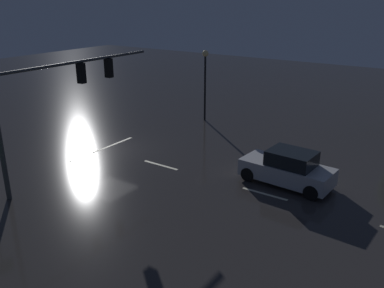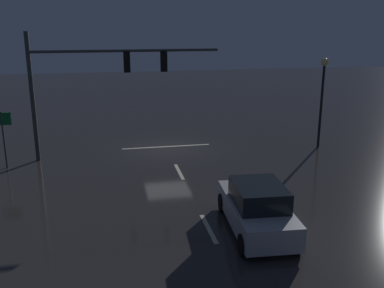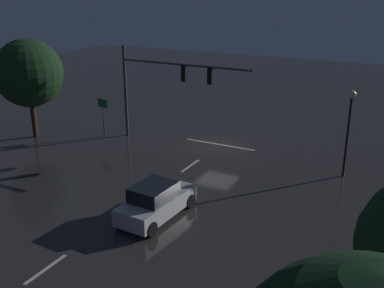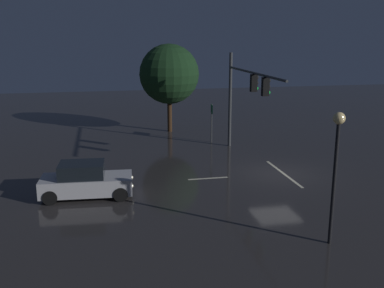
{
  "view_description": "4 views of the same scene",
  "coord_description": "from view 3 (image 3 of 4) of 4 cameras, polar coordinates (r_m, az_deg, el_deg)",
  "views": [
    {
      "loc": [
        15.71,
        16.7,
        8.44
      ],
      "look_at": [
        0.59,
        6.41,
        1.86
      ],
      "focal_mm": 38.41,
      "sensor_mm": 36.0,
      "label": 1
    },
    {
      "loc": [
        3.23,
        23.16,
        6.84
      ],
      "look_at": [
        -0.04,
        6.91,
        2.17
      ],
      "focal_mm": 40.55,
      "sensor_mm": 36.0,
      "label": 2
    },
    {
      "loc": [
        -12.08,
        26.97,
        10.48
      ],
      "look_at": [
        -0.69,
        5.08,
        1.84
      ],
      "focal_mm": 43.42,
      "sensor_mm": 36.0,
      "label": 3
    },
    {
      "loc": [
        -22.58,
        9.54,
        7.65
      ],
      "look_at": [
        0.46,
        4.79,
        1.86
      ],
      "focal_mm": 41.99,
      "sensor_mm": 36.0,
      "label": 4
    }
  ],
  "objects": [
    {
      "name": "lane_dash_near",
      "position": [
        19.39,
        -17.52,
        -14.43
      ],
      "size": [
        0.16,
        2.2,
        0.01
      ],
      "primitive_type": "cube",
      "rotation": [
        0.0,
        0.0,
        1.57
      ],
      "color": "beige",
      "rests_on": "ground_plane"
    },
    {
      "name": "lane_dash_mid",
      "position": [
        23.32,
        -7.16,
        -7.58
      ],
      "size": [
        0.16,
        2.2,
        0.01
      ],
      "primitive_type": "cube",
      "rotation": [
        0.0,
        0.0,
        1.57
      ],
      "color": "beige",
      "rests_on": "ground_plane"
    },
    {
      "name": "tree_right_near",
      "position": [
        34.0,
        -19.44,
        8.2
      ],
      "size": [
        4.68,
        4.68,
        6.92
      ],
      "color": "#382314",
      "rests_on": "ground_plane"
    },
    {
      "name": "lane_dash_far",
      "position": [
        27.99,
        -0.23,
        -2.7
      ],
      "size": [
        0.16,
        2.2,
        0.01
      ],
      "primitive_type": "cube",
      "rotation": [
        0.0,
        0.0,
        1.57
      ],
      "color": "beige",
      "rests_on": "ground_plane"
    },
    {
      "name": "traffic_signal_assembly",
      "position": [
        31.13,
        -3.48,
        7.9
      ],
      "size": [
        9.5,
        0.47,
        6.43
      ],
      "color": "#383A3D",
      "rests_on": "ground_plane"
    },
    {
      "name": "street_lamp_left_kerb",
      "position": [
        26.79,
        18.79,
        3.13
      ],
      "size": [
        0.44,
        0.44,
        4.99
      ],
      "color": "black",
      "rests_on": "ground_plane"
    },
    {
      "name": "stop_bar",
      "position": [
        31.68,
        3.46,
        -0.06
      ],
      "size": [
        5.0,
        0.16,
        0.01
      ],
      "primitive_type": "cube",
      "color": "beige",
      "rests_on": "ground_plane"
    },
    {
      "name": "ground_plane",
      "position": [
        31.35,
        3.17,
        -0.27
      ],
      "size": [
        80.0,
        80.0,
        0.0
      ],
      "primitive_type": "plane",
      "color": "#2D2B2B"
    },
    {
      "name": "car_approaching",
      "position": [
        21.88,
        -4.46,
        -7.05
      ],
      "size": [
        2.15,
        4.46,
        1.7
      ],
      "color": "#B7B7BC",
      "rests_on": "ground_plane"
    },
    {
      "name": "route_sign",
      "position": [
        33.38,
        -10.89,
        4.24
      ],
      "size": [
        0.9,
        0.2,
        2.79
      ],
      "color": "#383A3D",
      "rests_on": "ground_plane"
    }
  ]
}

